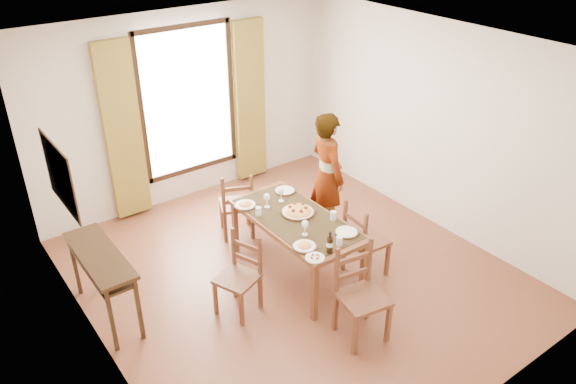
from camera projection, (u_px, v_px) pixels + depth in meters
ground at (294, 274)px, 6.70m from camera, size 5.00×5.00×0.00m
room_shell at (287, 153)px, 6.04m from camera, size 4.60×5.10×2.74m
console_table at (100, 263)px, 5.74m from camera, size 0.38×1.20×0.80m
dining_table at (296, 223)px, 6.41m from camera, size 0.81×1.69×0.76m
chair_west at (239, 278)px, 5.95m from camera, size 0.52×0.52×0.91m
chair_north at (237, 206)px, 7.24m from camera, size 0.54×0.54×0.94m
chair_south at (361, 297)px, 5.59m from camera, size 0.52×0.52×1.02m
chair_east at (364, 242)px, 6.49m from camera, size 0.46×0.46×0.96m
man at (327, 175)px, 7.12m from camera, size 0.73×0.58×1.68m
plate_sw at (304, 245)px, 5.84m from camera, size 0.27×0.27×0.05m
plate_se at (347, 231)px, 6.08m from camera, size 0.27×0.27×0.05m
plate_nw at (245, 204)px, 6.59m from camera, size 0.27×0.27×0.05m
plate_ne at (285, 189)px, 6.90m from camera, size 0.27×0.27×0.05m
pasta_platter at (298, 209)px, 6.44m from camera, size 0.40×0.40×0.10m
caprese_plate at (315, 257)px, 5.67m from camera, size 0.20×0.20×0.04m
wine_glass_a at (305, 228)px, 6.02m from camera, size 0.08×0.08×0.18m
wine_glass_b at (281, 194)px, 6.66m from camera, size 0.08×0.08×0.18m
wine_glass_c at (267, 200)px, 6.54m from camera, size 0.08×0.08×0.18m
tumbler_a at (333, 216)px, 6.32m from camera, size 0.07×0.07×0.10m
tumbler_b at (259, 211)px, 6.40m from camera, size 0.07×0.07×0.10m
tumbler_c at (339, 241)px, 5.87m from camera, size 0.07×0.07×0.10m
wine_bottle at (330, 242)px, 5.72m from camera, size 0.07×0.07×0.25m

